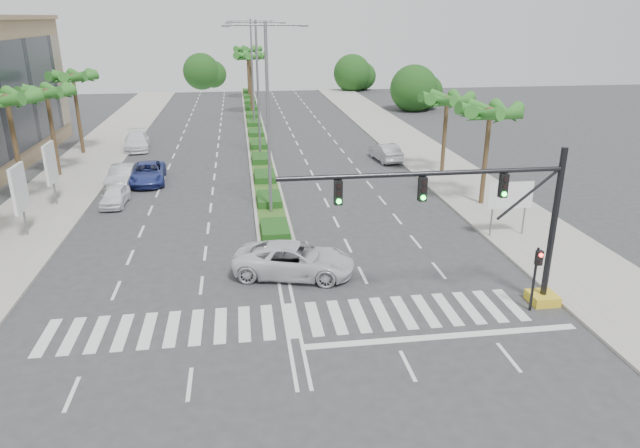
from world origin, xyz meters
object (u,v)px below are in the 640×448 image
object	(u,v)px
car_parked_d	(136,141)
car_right	(385,152)
car_parked_a	(115,196)
car_crossing	(294,260)
car_parked_b	(123,176)
car_parked_c	(148,173)

from	to	relation	value
car_parked_d	car_right	bearing A→B (deg)	-25.52
car_parked_a	car_crossing	world-z (taller)	car_crossing
car_parked_a	car_right	world-z (taller)	car_right
car_parked_d	car_crossing	distance (m)	33.29
car_crossing	car_right	size ratio (longest dim) A/B	1.26
car_parked_a	car_parked_b	world-z (taller)	car_parked_b
car_parked_a	car_parked_d	size ratio (longest dim) A/B	0.68
car_parked_c	car_crossing	world-z (taller)	car_crossing
car_parked_b	car_parked_c	world-z (taller)	car_parked_b
car_parked_b	car_right	world-z (taller)	car_parked_b
car_parked_d	car_parked_c	bearing A→B (deg)	-83.87
car_parked_c	car_right	xyz separation A→B (m)	(20.18, 4.42, 0.01)
car_parked_a	car_parked_d	bearing A→B (deg)	96.20
car_parked_c	car_crossing	xyz separation A→B (m)	(9.65, -18.52, 0.06)
car_parked_b	car_parked_d	size ratio (longest dim) A/B	0.87
car_parked_b	car_right	distance (m)	22.53
car_crossing	car_right	xyz separation A→B (m)	(10.53, 22.94, -0.05)
car_parked_a	car_crossing	size ratio (longest dim) A/B	0.64
car_crossing	car_parked_c	bearing A→B (deg)	42.23
car_parked_a	car_right	bearing A→B (deg)	26.61
car_parked_d	car_crossing	xyz separation A→B (m)	(12.40, -30.90, 0.02)
car_parked_d	car_parked_b	bearing A→B (deg)	-92.06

